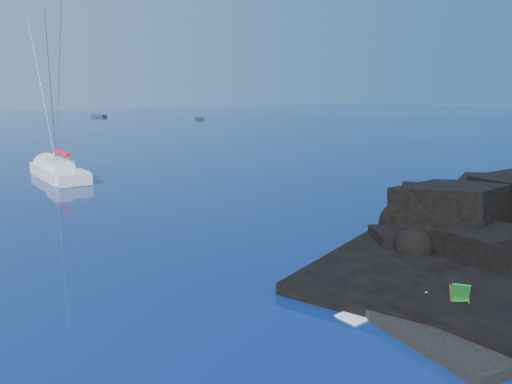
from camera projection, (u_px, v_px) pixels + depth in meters
ground at (416, 355)px, 14.20m from camera, size 400.00×400.00×0.00m
beach at (492, 311)px, 17.01m from camera, size 9.08×6.86×0.70m
surf_foam at (400, 270)px, 20.97m from camera, size 10.00×8.00×0.06m
sailboat at (59, 178)px, 43.02m from camera, size 3.43×13.41×13.93m
deck_chair at (459, 288)px, 16.81m from camera, size 1.62×1.46×1.05m
towel at (421, 304)px, 16.71m from camera, size 1.88×1.34×0.05m
sunbather at (421, 300)px, 16.68m from camera, size 1.69×0.99×0.26m
distant_boat_a at (99, 117)px, 140.75m from camera, size 3.28×5.14×0.66m
distant_boat_b at (200, 119)px, 128.64m from camera, size 2.46×4.68×0.60m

